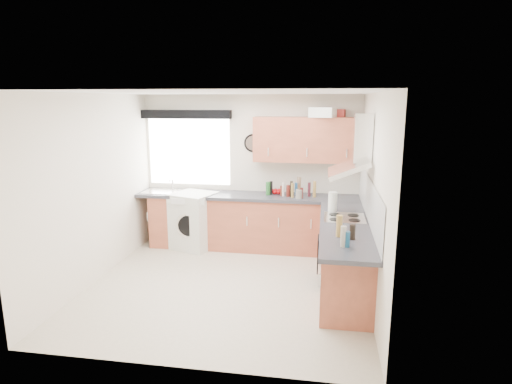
% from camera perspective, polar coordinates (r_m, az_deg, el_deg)
% --- Properties ---
extents(ground_plane, '(3.60, 3.60, 0.00)m').
position_cam_1_polar(ground_plane, '(5.82, -3.85, -12.35)').
color(ground_plane, beige).
extents(ceiling, '(3.60, 3.60, 0.02)m').
position_cam_1_polar(ceiling, '(5.29, -4.25, 13.09)').
color(ceiling, white).
rests_on(ceiling, wall_back).
extents(wall_back, '(3.60, 0.02, 2.50)m').
position_cam_1_polar(wall_back, '(7.15, -0.77, 2.84)').
color(wall_back, silver).
rests_on(wall_back, ground_plane).
extents(wall_front, '(3.60, 0.02, 2.50)m').
position_cam_1_polar(wall_front, '(3.75, -10.31, -6.13)').
color(wall_front, silver).
rests_on(wall_front, ground_plane).
extents(wall_left, '(0.02, 3.60, 2.50)m').
position_cam_1_polar(wall_left, '(6.08, -20.80, 0.35)').
color(wall_left, silver).
rests_on(wall_left, ground_plane).
extents(wall_right, '(0.02, 3.60, 2.50)m').
position_cam_1_polar(wall_right, '(5.31, 15.23, -0.91)').
color(wall_right, silver).
rests_on(wall_right, ground_plane).
extents(window, '(1.40, 0.02, 1.10)m').
position_cam_1_polar(window, '(7.35, -8.91, 5.31)').
color(window, silver).
rests_on(window, wall_back).
extents(window_blind, '(1.50, 0.18, 0.14)m').
position_cam_1_polar(window_blind, '(7.22, -9.30, 10.19)').
color(window_blind, black).
rests_on(window_blind, wall_back).
extents(splashback, '(0.01, 3.00, 0.54)m').
position_cam_1_polar(splashback, '(5.62, 14.78, -0.91)').
color(splashback, white).
rests_on(splashback, wall_right).
extents(base_cab_back, '(3.00, 0.58, 0.86)m').
position_cam_1_polar(base_cab_back, '(7.07, -1.96, -4.09)').
color(base_cab_back, brown).
rests_on(base_cab_back, ground_plane).
extents(base_cab_corner, '(0.60, 0.60, 0.86)m').
position_cam_1_polar(base_cab_corner, '(6.95, 11.14, -4.63)').
color(base_cab_corner, brown).
rests_on(base_cab_corner, ground_plane).
extents(base_cab_right, '(0.58, 2.10, 0.86)m').
position_cam_1_polar(base_cab_right, '(5.67, 11.66, -8.56)').
color(base_cab_right, brown).
rests_on(base_cab_right, ground_plane).
extents(worktop_back, '(3.60, 0.62, 0.05)m').
position_cam_1_polar(worktop_back, '(6.93, -1.19, -0.54)').
color(worktop_back, '#2A2A30').
rests_on(worktop_back, base_cab_back).
extents(worktop_right, '(0.62, 2.42, 0.05)m').
position_cam_1_polar(worktop_right, '(5.38, 11.82, -4.59)').
color(worktop_right, '#2A2A30').
rests_on(worktop_right, base_cab_right).
extents(sink, '(0.84, 0.46, 0.10)m').
position_cam_1_polar(sink, '(7.27, -11.56, 0.34)').
color(sink, silver).
rests_on(sink, worktop_back).
extents(oven, '(0.56, 0.58, 0.85)m').
position_cam_1_polar(oven, '(5.81, 11.50, -8.08)').
color(oven, black).
rests_on(oven, ground_plane).
extents(hob_plate, '(0.52, 0.52, 0.01)m').
position_cam_1_polar(hob_plate, '(5.66, 11.71, -3.41)').
color(hob_plate, silver).
rests_on(hob_plate, worktop_right).
extents(extractor_hood, '(0.52, 0.78, 0.66)m').
position_cam_1_polar(extractor_hood, '(5.50, 13.14, 5.15)').
color(extractor_hood, silver).
rests_on(extractor_hood, wall_right).
extents(upper_cabinets, '(1.70, 0.35, 0.70)m').
position_cam_1_polar(upper_cabinets, '(6.81, 6.92, 6.94)').
color(upper_cabinets, brown).
rests_on(upper_cabinets, wall_back).
extents(washing_machine, '(0.79, 0.78, 0.92)m').
position_cam_1_polar(washing_machine, '(7.15, -8.23, -3.78)').
color(washing_machine, silver).
rests_on(washing_machine, ground_plane).
extents(wall_clock, '(0.30, 0.04, 0.30)m').
position_cam_1_polar(wall_clock, '(7.06, -0.41, 6.53)').
color(wall_clock, black).
rests_on(wall_clock, wall_back).
extents(casserole, '(0.43, 0.36, 0.15)m').
position_cam_1_polar(casserole, '(6.67, 8.88, 10.45)').
color(casserole, silver).
rests_on(casserole, upper_cabinets).
extents(storage_box, '(0.29, 0.26, 0.12)m').
position_cam_1_polar(storage_box, '(6.87, 10.67, 10.30)').
color(storage_box, '#A32D27').
rests_on(storage_box, upper_cabinets).
extents(utensil_pot, '(0.12, 0.12, 0.14)m').
position_cam_1_polar(utensil_pot, '(6.67, 5.74, -0.28)').
color(utensil_pot, slate).
rests_on(utensil_pot, worktop_back).
extents(kitchen_roll, '(0.14, 0.14, 0.27)m').
position_cam_1_polar(kitchen_roll, '(5.98, 10.19, -1.27)').
color(kitchen_roll, silver).
rests_on(kitchen_roll, worktop_right).
extents(tomato_cluster, '(0.18, 0.18, 0.07)m').
position_cam_1_polar(tomato_cluster, '(7.00, 2.80, 0.08)').
color(tomato_cluster, '#B5080D').
rests_on(tomato_cluster, worktop_back).
extents(jar_0, '(0.05, 0.05, 0.25)m').
position_cam_1_polar(jar_0, '(6.78, 7.81, 0.37)').
color(jar_0, olive).
rests_on(jar_0, worktop_back).
extents(jar_1, '(0.06, 0.06, 0.17)m').
position_cam_1_polar(jar_1, '(6.82, 3.47, 0.16)').
color(jar_1, '#4F1A10').
rests_on(jar_1, worktop_back).
extents(jar_2, '(0.07, 0.07, 0.19)m').
position_cam_1_polar(jar_2, '(6.94, 5.46, 0.44)').
color(jar_2, navy).
rests_on(jar_2, worktop_back).
extents(jar_3, '(0.07, 0.07, 0.21)m').
position_cam_1_polar(jar_3, '(6.88, 1.61, 0.47)').
color(jar_3, '#1F5722').
rests_on(jar_3, worktop_back).
extents(jar_4, '(0.06, 0.06, 0.19)m').
position_cam_1_polar(jar_4, '(6.77, 4.30, 0.14)').
color(jar_4, '#531711').
rests_on(jar_4, worktop_back).
extents(jar_5, '(0.04, 0.04, 0.21)m').
position_cam_1_polar(jar_5, '(6.80, 3.64, 0.32)').
color(jar_5, '#C0B1A4').
rests_on(jar_5, worktop_back).
extents(jar_6, '(0.05, 0.05, 0.21)m').
position_cam_1_polar(jar_6, '(6.93, 2.02, 0.56)').
color(jar_6, black).
rests_on(jar_6, worktop_back).
extents(jar_7, '(0.05, 0.05, 0.16)m').
position_cam_1_polar(jar_7, '(6.69, 6.11, -0.14)').
color(jar_7, '#5D1613').
rests_on(jar_7, worktop_back).
extents(jar_8, '(0.04, 0.04, 0.25)m').
position_cam_1_polar(jar_8, '(6.77, 4.74, 0.41)').
color(jar_8, black).
rests_on(jar_8, worktop_back).
extents(jar_9, '(0.05, 0.05, 0.22)m').
position_cam_1_polar(jar_9, '(6.82, 7.10, 0.34)').
color(jar_9, '#4D1B24').
rests_on(jar_9, worktop_back).
extents(jar_10, '(0.04, 0.04, 0.23)m').
position_cam_1_polar(jar_10, '(6.71, 4.88, 0.21)').
color(jar_10, olive).
rests_on(jar_10, worktop_back).
extents(jar_11, '(0.05, 0.05, 0.11)m').
position_cam_1_polar(jar_11, '(7.02, 1.77, 0.30)').
color(jar_11, navy).
rests_on(jar_11, worktop_back).
extents(bottle_0, '(0.07, 0.07, 0.25)m').
position_cam_1_polar(bottle_0, '(4.89, 11.04, -4.46)').
color(bottle_0, olive).
rests_on(bottle_0, worktop_right).
extents(bottle_1, '(0.06, 0.06, 0.22)m').
position_cam_1_polar(bottle_1, '(4.57, 11.56, -5.83)').
color(bottle_1, gray).
rests_on(bottle_1, worktop_right).
extents(bottle_2, '(0.06, 0.06, 0.17)m').
position_cam_1_polar(bottle_2, '(4.58, 12.05, -6.17)').
color(bottle_2, navy).
rests_on(bottle_2, worktop_right).
extents(bottle_3, '(0.07, 0.07, 0.17)m').
position_cam_1_polar(bottle_3, '(4.83, 12.74, -5.22)').
color(bottle_3, black).
rests_on(bottle_3, worktop_right).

